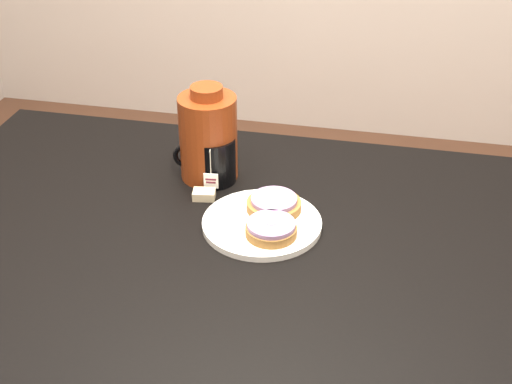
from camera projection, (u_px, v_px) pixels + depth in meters
table at (250, 280)px, 1.36m from camera, size 1.40×0.90×0.75m
plate at (262, 223)px, 1.36m from camera, size 0.23×0.23×0.02m
bagel_back at (274, 204)px, 1.39m from camera, size 0.11×0.11×0.03m
bagel_front at (271, 229)px, 1.32m from camera, size 0.10×0.10×0.03m
mug at (213, 159)px, 1.49m from camera, size 0.14×0.10×0.10m
teabag_pouch at (204, 194)px, 1.45m from camera, size 0.05×0.04×0.02m
bagel_package at (208, 136)px, 1.48m from camera, size 0.15×0.15×0.21m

